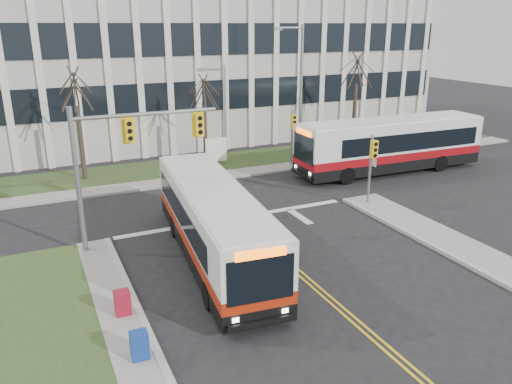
% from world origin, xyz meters
% --- Properties ---
extents(ground, '(120.00, 120.00, 0.00)m').
position_xyz_m(ground, '(0.00, 0.00, 0.00)').
color(ground, black).
rests_on(ground, ground).
extents(sidewalk_cross, '(44.00, 1.60, 0.14)m').
position_xyz_m(sidewalk_cross, '(5.00, 15.20, 0.07)').
color(sidewalk_cross, '#9E9B93').
rests_on(sidewalk_cross, ground).
extents(building_lawn, '(44.00, 5.00, 0.12)m').
position_xyz_m(building_lawn, '(5.00, 18.00, 0.06)').
color(building_lawn, '#314C20').
rests_on(building_lawn, ground).
extents(office_building, '(40.00, 16.00, 12.00)m').
position_xyz_m(office_building, '(5.00, 30.00, 6.00)').
color(office_building, '#BBB6AC').
rests_on(office_building, ground).
extents(mast_arm_signal, '(6.11, 0.38, 6.20)m').
position_xyz_m(mast_arm_signal, '(-5.62, 7.16, 4.26)').
color(mast_arm_signal, slate).
rests_on(mast_arm_signal, ground).
extents(signal_pole_near, '(0.34, 0.39, 3.80)m').
position_xyz_m(signal_pole_near, '(7.20, 6.90, 2.50)').
color(signal_pole_near, slate).
rests_on(signal_pole_near, ground).
extents(signal_pole_far, '(0.34, 0.39, 3.80)m').
position_xyz_m(signal_pole_far, '(7.20, 15.40, 2.50)').
color(signal_pole_far, slate).
rests_on(signal_pole_far, ground).
extents(streetlight, '(2.15, 0.25, 9.20)m').
position_xyz_m(streetlight, '(8.03, 16.20, 5.19)').
color(streetlight, slate).
rests_on(streetlight, ground).
extents(directory_sign, '(1.50, 0.12, 2.00)m').
position_xyz_m(directory_sign, '(2.50, 17.50, 1.17)').
color(directory_sign, slate).
rests_on(directory_sign, ground).
extents(tree_left, '(1.80, 1.80, 7.70)m').
position_xyz_m(tree_left, '(-6.00, 18.00, 5.51)').
color(tree_left, '#42352B').
rests_on(tree_left, ground).
extents(tree_mid, '(1.80, 1.80, 6.82)m').
position_xyz_m(tree_mid, '(2.00, 18.20, 4.88)').
color(tree_mid, '#42352B').
rests_on(tree_mid, ground).
extents(tree_right, '(1.80, 1.80, 8.25)m').
position_xyz_m(tree_right, '(14.00, 18.00, 5.91)').
color(tree_right, '#42352B').
rests_on(tree_right, ground).
extents(bus_main, '(3.63, 11.59, 3.04)m').
position_xyz_m(bus_main, '(-2.55, 4.34, 1.52)').
color(bus_main, silver).
rests_on(bus_main, ground).
extents(bus_cross, '(12.82, 3.16, 3.40)m').
position_xyz_m(bus_cross, '(12.35, 11.65, 1.70)').
color(bus_cross, silver).
rests_on(bus_cross, ground).
extents(newspaper_box_blue, '(0.52, 0.47, 0.95)m').
position_xyz_m(newspaper_box_blue, '(-6.80, -0.99, 0.47)').
color(newspaper_box_blue, navy).
rests_on(newspaper_box_blue, ground).
extents(newspaper_box_red, '(0.51, 0.46, 0.95)m').
position_xyz_m(newspaper_box_red, '(-6.80, 1.53, 0.47)').
color(newspaper_box_red, maroon).
rests_on(newspaper_box_red, ground).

